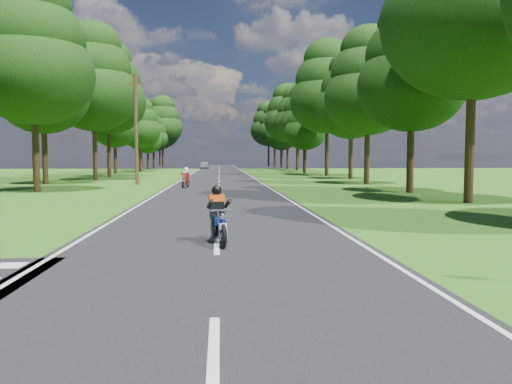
{
  "coord_description": "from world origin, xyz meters",
  "views": [
    {
      "loc": [
        0.07,
        -9.09,
        2.02
      ],
      "look_at": [
        1.02,
        4.0,
        1.1
      ],
      "focal_mm": 35.0,
      "sensor_mm": 36.0,
      "label": 1
    }
  ],
  "objects": [
    {
      "name": "main_road",
      "position": [
        0.0,
        50.0,
        0.01
      ],
      "size": [
        7.0,
        140.0,
        0.02
      ],
      "primitive_type": "cube",
      "color": "black",
      "rests_on": "ground"
    },
    {
      "name": "road_markings",
      "position": [
        -0.14,
        48.13,
        0.02
      ],
      "size": [
        7.4,
        140.0,
        0.01
      ],
      "color": "silver",
      "rests_on": "main_road"
    },
    {
      "name": "distant_car",
      "position": [
        -2.56,
        77.49,
        0.68
      ],
      "size": [
        1.59,
        3.87,
        1.32
      ],
      "primitive_type": "imported",
      "rotation": [
        0.0,
        0.0,
        -0.01
      ],
      "color": "#AAACB1",
      "rests_on": "main_road"
    },
    {
      "name": "rider_far_red",
      "position": [
        -2.16,
        23.69,
        0.69
      ],
      "size": [
        0.78,
        1.67,
        1.34
      ],
      "primitive_type": null,
      "rotation": [
        0.0,
        0.0,
        -0.16
      ],
      "color": "#B41F0D",
      "rests_on": "main_road"
    },
    {
      "name": "rider_near_blue",
      "position": [
        0.03,
        2.43,
        0.69
      ],
      "size": [
        0.79,
        1.68,
        1.35
      ],
      "primitive_type": null,
      "rotation": [
        0.0,
        0.0,
        0.16
      ],
      "color": "navy",
      "rests_on": "main_road"
    },
    {
      "name": "ground",
      "position": [
        0.0,
        0.0,
        0.0
      ],
      "size": [
        160.0,
        160.0,
        0.0
      ],
      "primitive_type": "plane",
      "color": "#326016",
      "rests_on": "ground"
    },
    {
      "name": "telegraph_pole",
      "position": [
        -6.0,
        28.0,
        4.07
      ],
      "size": [
        1.2,
        0.26,
        8.0
      ],
      "color": "#382616",
      "rests_on": "ground"
    },
    {
      "name": "treeline",
      "position": [
        1.43,
        60.06,
        8.25
      ],
      "size": [
        40.0,
        115.35,
        14.78
      ],
      "color": "black",
      "rests_on": "ground"
    }
  ]
}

